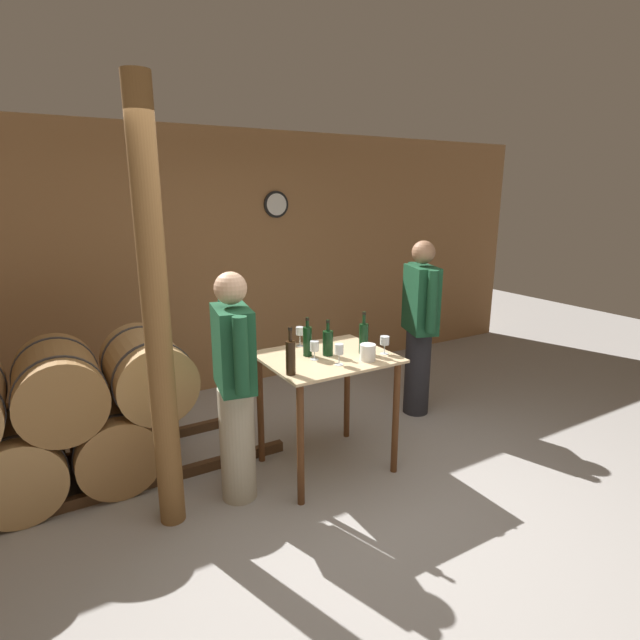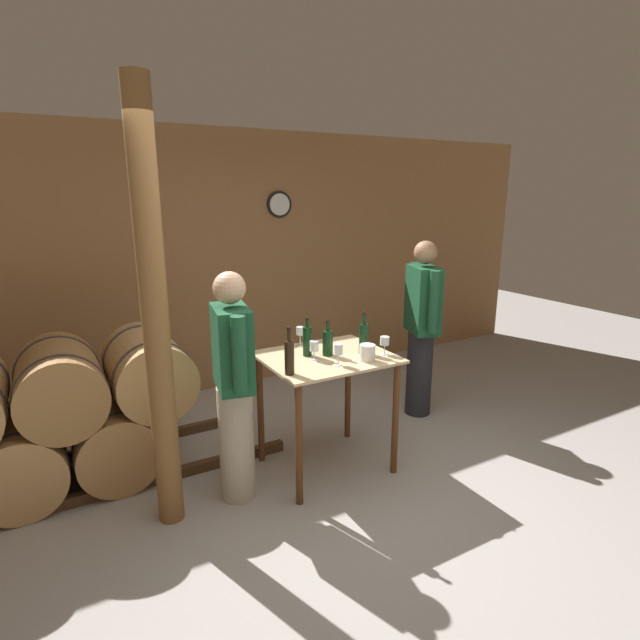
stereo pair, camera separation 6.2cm
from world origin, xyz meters
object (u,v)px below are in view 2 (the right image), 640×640
at_px(wine_bottle_far_left, 289,356).
at_px(wine_bottle_right, 364,338).
at_px(wine_glass_near_left, 314,347).
at_px(wine_glass_far_side, 385,341).
at_px(wine_bottle_center, 328,342).
at_px(wine_bottle_left, 307,340).
at_px(person_host, 422,325).
at_px(person_visitor_with_scarf, 234,384).
at_px(ice_bucket, 367,353).
at_px(wooden_post, 155,319).
at_px(wine_glass_near_center, 300,332).
at_px(wine_glass_near_right, 338,350).

relative_size(wine_bottle_far_left, wine_bottle_right, 1.02).
relative_size(wine_bottle_right, wine_glass_near_left, 2.29).
bearing_deg(wine_glass_far_side, wine_bottle_center, 152.89).
bearing_deg(wine_bottle_right, wine_bottle_far_left, -169.83).
xyz_separation_m(wine_bottle_left, person_host, (1.38, 0.33, -0.15)).
relative_size(wine_bottle_right, person_visitor_with_scarf, 0.20).
height_order(wine_bottle_far_left, ice_bucket, wine_bottle_far_left).
xyz_separation_m(wooden_post, ice_bucket, (1.40, -0.19, -0.38)).
relative_size(person_host, person_visitor_with_scarf, 1.04).
xyz_separation_m(wine_glass_near_left, wine_glass_far_side, (0.51, -0.15, 0.00)).
height_order(wine_bottle_left, ice_bucket, wine_bottle_left).
relative_size(wine_bottle_left, ice_bucket, 2.42).
xyz_separation_m(wine_bottle_far_left, wine_bottle_center, (0.42, 0.22, -0.03)).
height_order(wine_bottle_center, person_host, person_host).
height_order(wine_glass_near_left, wine_glass_near_center, wine_glass_near_center).
bearing_deg(wine_bottle_far_left, wine_bottle_right, 10.17).
xyz_separation_m(wine_bottle_center, wine_glass_near_right, (-0.04, -0.22, 0.01)).
relative_size(wooden_post, wine_glass_near_center, 17.35).
height_order(wooden_post, wine_bottle_far_left, wooden_post).
relative_size(wine_glass_near_left, wine_glass_far_side, 1.02).
height_order(wine_bottle_left, person_host, person_host).
height_order(wine_bottle_far_left, person_host, person_host).
bearing_deg(wine_glass_near_left, wine_bottle_right, -8.63).
height_order(wooden_post, ice_bucket, wooden_post).
distance_m(wine_bottle_left, wine_glass_near_center, 0.24).
distance_m(wine_bottle_left, wine_bottle_right, 0.42).
xyz_separation_m(wine_bottle_far_left, wine_glass_near_right, (0.38, -0.01, -0.02)).
xyz_separation_m(wine_glass_near_center, ice_bucket, (0.26, -0.54, -0.06)).
bearing_deg(ice_bucket, wine_glass_near_right, 174.55).
bearing_deg(wine_bottle_center, person_host, 17.56).
height_order(wooden_post, wine_bottle_right, wooden_post).
height_order(wine_bottle_center, wine_bottle_right, wine_bottle_right).
xyz_separation_m(wine_glass_near_left, person_host, (1.38, 0.43, -0.13)).
xyz_separation_m(wooden_post, wine_glass_near_left, (1.08, 0.02, -0.35)).
relative_size(wine_glass_far_side, ice_bucket, 1.15).
bearing_deg(wine_glass_near_left, wine_glass_near_right, -63.64).
distance_m(wine_glass_near_left, wine_glass_far_side, 0.53).
distance_m(wooden_post, ice_bucket, 1.47).
xyz_separation_m(wooden_post, wine_bottle_right, (1.47, -0.04, -0.32)).
distance_m(wine_bottle_left, ice_bucket, 0.45).
distance_m(wine_glass_near_left, person_visitor_with_scarf, 0.63).
distance_m(person_host, person_visitor_with_scarf, 2.04).
xyz_separation_m(wine_bottle_center, wine_glass_near_center, (-0.07, 0.30, 0.02)).
relative_size(wine_bottle_left, wine_glass_near_left, 2.07).
height_order(wooden_post, wine_glass_near_right, wooden_post).
bearing_deg(wine_glass_near_right, person_visitor_with_scarf, 165.60).
bearing_deg(ice_bucket, wine_bottle_right, 65.52).
relative_size(wine_glass_near_center, wine_glass_far_side, 1.14).
relative_size(wine_bottle_center, wine_glass_near_left, 1.92).
relative_size(wine_bottle_left, wine_glass_near_center, 1.85).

